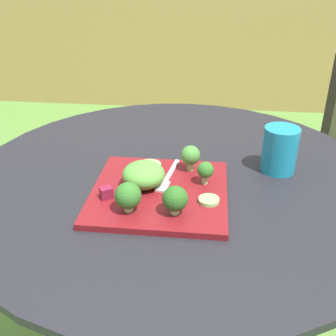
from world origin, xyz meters
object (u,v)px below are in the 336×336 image
(drinking_glass, at_px, (280,152))
(fork, at_px, (167,178))
(salad_plate, at_px, (160,192))
(patio_chair, at_px, (302,131))

(drinking_glass, relative_size, fork, 0.73)
(drinking_glass, bearing_deg, salad_plate, -151.80)
(salad_plate, bearing_deg, patio_chair, 60.72)
(drinking_glass, bearing_deg, fork, -159.34)
(fork, bearing_deg, drinking_glass, 20.66)
(patio_chair, bearing_deg, drinking_glass, -106.63)
(patio_chair, bearing_deg, fork, -120.06)
(patio_chair, height_order, salad_plate, patio_chair)
(patio_chair, distance_m, drinking_glass, 0.80)
(patio_chair, xyz_separation_m, fork, (-0.48, -0.83, 0.21))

